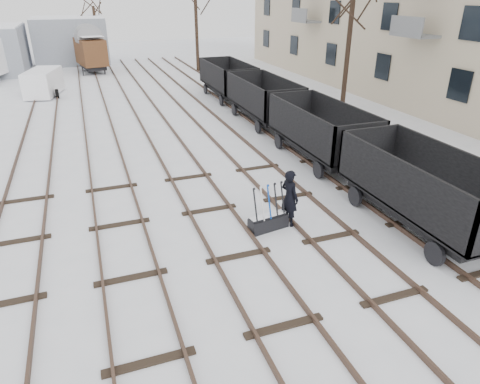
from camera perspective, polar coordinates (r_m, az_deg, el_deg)
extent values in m
plane|color=white|center=(12.29, -0.18, -8.61)|extent=(120.00, 120.00, 0.00)
cube|color=black|center=(24.77, -26.89, 6.64)|extent=(0.07, 52.00, 0.15)
cube|color=black|center=(24.63, -23.59, 7.17)|extent=(0.07, 52.00, 0.15)
cube|color=black|center=(13.70, -27.95, -7.92)|extent=(1.90, 0.20, 0.08)
cube|color=black|center=(24.56, -19.96, 7.72)|extent=(0.07, 52.00, 0.15)
cube|color=black|center=(24.58, -16.62, 8.21)|extent=(0.07, 52.00, 0.15)
cube|color=black|center=(13.47, -15.33, -6.19)|extent=(1.90, 0.20, 0.08)
cube|color=black|center=(24.71, -12.99, 8.70)|extent=(0.07, 52.00, 0.15)
cube|color=black|center=(24.91, -9.69, 9.11)|extent=(0.07, 52.00, 0.15)
cube|color=black|center=(13.90, -2.98, -4.19)|extent=(1.90, 0.20, 0.08)
cube|color=black|center=(25.22, -6.16, 9.53)|extent=(0.07, 52.00, 0.15)
cube|color=black|center=(25.58, -3.00, 9.86)|extent=(0.07, 52.00, 0.15)
cube|color=black|center=(14.92, 8.09, -2.22)|extent=(1.90, 0.20, 0.08)
cube|color=black|center=(26.06, 0.34, 10.19)|extent=(0.07, 52.00, 0.15)
cube|color=black|center=(26.58, 3.29, 10.45)|extent=(0.07, 52.00, 0.15)
cube|color=black|center=(16.44, 17.41, -0.50)|extent=(1.90, 0.20, 0.08)
cube|color=#9299A5|center=(49.83, -21.63, 18.25)|extent=(7.00, 6.00, 4.40)
cube|color=white|center=(49.67, -22.07, 20.80)|extent=(6.86, 5.88, 0.10)
cube|color=black|center=(13.53, 3.80, -4.14)|extent=(1.35, 0.64, 0.44)
cube|color=black|center=(13.41, 3.83, -3.25)|extent=(1.33, 0.52, 0.06)
cube|color=white|center=(13.40, 3.83, -3.10)|extent=(1.28, 0.47, 0.03)
cylinder|color=black|center=(12.94, 2.04, -1.87)|extent=(0.10, 0.32, 1.08)
cylinder|color=silver|center=(13.06, 2.97, -1.62)|extent=(0.10, 0.32, 1.08)
cylinder|color=#0B3795|center=(13.19, 3.89, -1.37)|extent=(0.10, 0.32, 1.08)
cylinder|color=black|center=(13.32, 4.79, -1.13)|extent=(0.10, 0.32, 1.08)
cylinder|color=black|center=(13.45, 5.67, -0.90)|extent=(0.10, 0.32, 1.08)
imported|color=black|center=(13.57, 6.62, -0.77)|extent=(0.65, 0.79, 1.87)
cube|color=black|center=(14.66, 22.88, -1.92)|extent=(1.91, 5.25, 0.40)
cube|color=black|center=(14.57, 23.01, -1.23)|extent=(2.38, 5.96, 0.12)
cube|color=black|center=(13.53, 19.96, 1.02)|extent=(0.10, 5.96, 1.59)
cube|color=black|center=(15.04, 26.76, 2.18)|extent=(0.10, 5.96, 1.59)
cube|color=white|center=(14.53, 23.07, -0.88)|extent=(2.15, 5.72, 0.06)
cylinder|color=black|center=(12.93, 24.51, -7.49)|extent=(0.12, 0.70, 0.70)
cylinder|color=black|center=(16.72, 21.29, 0.56)|extent=(0.12, 0.70, 0.70)
cube|color=black|center=(19.37, 10.50, 6.15)|extent=(1.91, 5.25, 0.40)
cube|color=black|center=(19.31, 10.55, 6.70)|extent=(2.38, 5.96, 0.12)
cube|color=black|center=(18.54, 7.64, 8.71)|extent=(0.10, 5.96, 1.59)
cube|color=black|center=(19.67, 13.66, 9.19)|extent=(0.10, 5.96, 1.59)
cube|color=white|center=(19.28, 10.57, 6.98)|extent=(2.15, 5.72, 0.06)
cylinder|color=black|center=(17.41, 10.38, 2.90)|extent=(0.12, 0.70, 0.70)
cylinder|color=black|center=(21.55, 10.48, 7.27)|extent=(0.12, 0.70, 0.70)
cube|color=black|center=(24.85, 3.12, 10.76)|extent=(1.91, 5.25, 0.40)
cube|color=black|center=(24.80, 3.13, 11.21)|extent=(2.38, 5.96, 0.12)
cube|color=black|center=(24.21, 0.62, 12.82)|extent=(0.10, 5.96, 1.59)
cube|color=black|center=(25.08, 5.64, 13.15)|extent=(0.10, 5.96, 1.59)
cube|color=white|center=(24.78, 3.13, 11.43)|extent=(2.15, 5.72, 0.06)
cylinder|color=black|center=(22.83, 2.42, 8.68)|extent=(0.12, 0.70, 0.70)
cylinder|color=black|center=(27.04, 3.68, 11.29)|extent=(0.12, 0.70, 0.70)
cube|color=black|center=(30.69, -1.64, 13.58)|extent=(1.91, 5.25, 0.40)
cube|color=black|center=(30.65, -1.65, 13.95)|extent=(2.38, 5.96, 0.12)
cube|color=black|center=(30.17, -3.80, 15.26)|extent=(0.10, 5.96, 1.59)
cube|color=black|center=(30.88, 0.42, 15.54)|extent=(0.10, 5.96, 1.59)
cube|color=white|center=(30.63, -1.65, 14.13)|extent=(2.15, 5.72, 0.06)
cylinder|color=black|center=(28.65, -2.52, 12.11)|extent=(0.12, 0.70, 0.70)
cylinder|color=black|center=(32.86, -0.86, 13.84)|extent=(0.12, 0.70, 0.70)
cube|color=black|center=(43.23, -19.04, 15.58)|extent=(2.28, 3.99, 0.34)
cube|color=#4A2B16|center=(43.07, -19.29, 17.25)|extent=(2.77, 4.57, 2.22)
cube|color=white|center=(42.93, -19.57, 19.10)|extent=(2.53, 4.32, 0.03)
cylinder|color=black|center=(41.91, -20.21, 14.78)|extent=(0.10, 0.60, 0.60)
cylinder|color=black|center=(44.66, -17.83, 15.67)|extent=(0.10, 0.60, 0.60)
cylinder|color=black|center=(45.63, -28.05, 14.42)|extent=(0.29, 0.97, 0.97)
cube|color=white|center=(34.45, -24.73, 13.14)|extent=(2.66, 4.39, 1.68)
cube|color=white|center=(34.32, -25.00, 14.52)|extent=(2.59, 4.29, 0.04)
cylinder|color=black|center=(33.37, -26.09, 11.48)|extent=(0.20, 0.65, 0.65)
cylinder|color=black|center=(35.79, -23.11, 12.80)|extent=(0.20, 0.65, 0.65)
cylinder|color=black|center=(27.81, 14.18, 17.77)|extent=(0.30, 0.30, 7.14)
cylinder|color=black|center=(50.78, -18.56, 19.38)|extent=(0.30, 0.30, 5.43)
cylinder|color=black|center=(41.63, -5.83, 20.98)|extent=(0.30, 0.30, 7.67)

